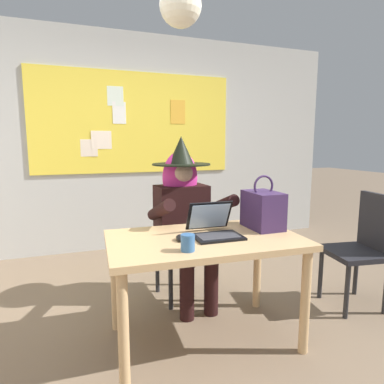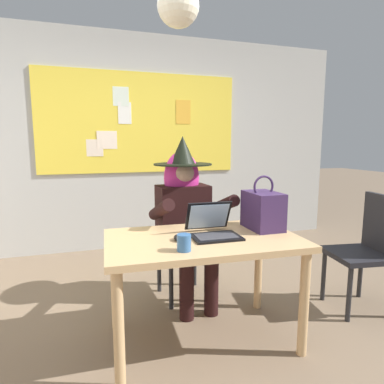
{
  "view_description": "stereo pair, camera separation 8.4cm",
  "coord_description": "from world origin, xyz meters",
  "px_view_note": "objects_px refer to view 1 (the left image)",
  "views": [
    {
      "loc": [
        -0.71,
        -1.93,
        1.31
      ],
      "look_at": [
        0.08,
        0.28,
        0.96
      ],
      "focal_mm": 30.58,
      "sensor_mm": 36.0,
      "label": 1
    },
    {
      "loc": [
        -0.63,
        -1.96,
        1.31
      ],
      "look_at": [
        0.08,
        0.28,
        0.96
      ],
      "focal_mm": 30.58,
      "sensor_mm": 36.0,
      "label": 2
    }
  ],
  "objects_px": {
    "chair_extra_corner": "(363,243)",
    "person_costumed": "(184,209)",
    "chair_at_desk": "(179,238)",
    "computer_mouse": "(181,238)",
    "desk_main": "(205,251)",
    "laptop": "(214,228)",
    "coffee_mug": "(188,243)",
    "handbag": "(263,209)"
  },
  "relations": [
    {
      "from": "handbag",
      "to": "laptop",
      "type": "bearing_deg",
      "value": -171.67
    },
    {
      "from": "laptop",
      "to": "computer_mouse",
      "type": "bearing_deg",
      "value": -169.76
    },
    {
      "from": "desk_main",
      "to": "coffee_mug",
      "type": "distance_m",
      "value": 0.33
    },
    {
      "from": "chair_at_desk",
      "to": "handbag",
      "type": "xyz_separation_m",
      "value": [
        0.42,
        -0.66,
        0.35
      ]
    },
    {
      "from": "laptop",
      "to": "chair_extra_corner",
      "type": "height_order",
      "value": "laptop"
    },
    {
      "from": "desk_main",
      "to": "chair_extra_corner",
      "type": "bearing_deg",
      "value": 1.09
    },
    {
      "from": "laptop",
      "to": "computer_mouse",
      "type": "xyz_separation_m",
      "value": [
        -0.24,
        -0.04,
        -0.03
      ]
    },
    {
      "from": "desk_main",
      "to": "chair_extra_corner",
      "type": "distance_m",
      "value": 1.38
    },
    {
      "from": "chair_at_desk",
      "to": "computer_mouse",
      "type": "relative_size",
      "value": 8.59
    },
    {
      "from": "desk_main",
      "to": "coffee_mug",
      "type": "relative_size",
      "value": 13.27
    },
    {
      "from": "chair_at_desk",
      "to": "person_costumed",
      "type": "relative_size",
      "value": 0.65
    },
    {
      "from": "laptop",
      "to": "computer_mouse",
      "type": "distance_m",
      "value": 0.25
    },
    {
      "from": "laptop",
      "to": "person_costumed",
      "type": "bearing_deg",
      "value": 93.11
    },
    {
      "from": "laptop",
      "to": "coffee_mug",
      "type": "relative_size",
      "value": 3.47
    },
    {
      "from": "laptop",
      "to": "handbag",
      "type": "bearing_deg",
      "value": 10.01
    },
    {
      "from": "desk_main",
      "to": "computer_mouse",
      "type": "height_order",
      "value": "computer_mouse"
    },
    {
      "from": "desk_main",
      "to": "person_costumed",
      "type": "xyz_separation_m",
      "value": [
        0.06,
        0.61,
        0.16
      ]
    },
    {
      "from": "person_costumed",
      "to": "laptop",
      "type": "height_order",
      "value": "person_costumed"
    },
    {
      "from": "chair_at_desk",
      "to": "computer_mouse",
      "type": "distance_m",
      "value": 0.81
    },
    {
      "from": "handbag",
      "to": "coffee_mug",
      "type": "bearing_deg",
      "value": -155.93
    },
    {
      "from": "laptop",
      "to": "desk_main",
      "type": "bearing_deg",
      "value": -166.31
    },
    {
      "from": "laptop",
      "to": "computer_mouse",
      "type": "height_order",
      "value": "laptop"
    },
    {
      "from": "computer_mouse",
      "to": "handbag",
      "type": "xyz_separation_m",
      "value": [
        0.64,
        0.09,
        0.12
      ]
    },
    {
      "from": "chair_at_desk",
      "to": "handbag",
      "type": "distance_m",
      "value": 0.85
    },
    {
      "from": "person_costumed",
      "to": "computer_mouse",
      "type": "relative_size",
      "value": 13.13
    },
    {
      "from": "person_costumed",
      "to": "laptop",
      "type": "distance_m",
      "value": 0.59
    },
    {
      "from": "coffee_mug",
      "to": "chair_extra_corner",
      "type": "xyz_separation_m",
      "value": [
        1.57,
        0.25,
        -0.24
      ]
    },
    {
      "from": "desk_main",
      "to": "computer_mouse",
      "type": "xyz_separation_m",
      "value": [
        -0.17,
        -0.02,
        0.11
      ]
    },
    {
      "from": "chair_at_desk",
      "to": "computer_mouse",
      "type": "height_order",
      "value": "chair_at_desk"
    },
    {
      "from": "desk_main",
      "to": "chair_at_desk",
      "type": "distance_m",
      "value": 0.74
    },
    {
      "from": "computer_mouse",
      "to": "chair_extra_corner",
      "type": "xyz_separation_m",
      "value": [
        1.54,
        0.05,
        -0.21
      ]
    },
    {
      "from": "desk_main",
      "to": "person_costumed",
      "type": "bearing_deg",
      "value": 84.38
    },
    {
      "from": "chair_extra_corner",
      "to": "person_costumed",
      "type": "bearing_deg",
      "value": -15.58
    },
    {
      "from": "person_costumed",
      "to": "chair_extra_corner",
      "type": "xyz_separation_m",
      "value": [
        1.32,
        -0.58,
        -0.26
      ]
    },
    {
      "from": "handbag",
      "to": "coffee_mug",
      "type": "relative_size",
      "value": 3.98
    },
    {
      "from": "desk_main",
      "to": "laptop",
      "type": "xyz_separation_m",
      "value": [
        0.07,
        0.02,
        0.14
      ]
    },
    {
      "from": "chair_at_desk",
      "to": "laptop",
      "type": "height_order",
      "value": "laptop"
    },
    {
      "from": "person_costumed",
      "to": "chair_at_desk",
      "type": "bearing_deg",
      "value": -178.43
    },
    {
      "from": "chair_at_desk",
      "to": "laptop",
      "type": "relative_size",
      "value": 2.71
    },
    {
      "from": "desk_main",
      "to": "laptop",
      "type": "distance_m",
      "value": 0.16
    },
    {
      "from": "laptop",
      "to": "coffee_mug",
      "type": "distance_m",
      "value": 0.36
    },
    {
      "from": "handbag",
      "to": "chair_at_desk",
      "type": "bearing_deg",
      "value": 122.56
    }
  ]
}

